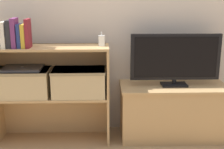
# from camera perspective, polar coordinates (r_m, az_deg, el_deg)

# --- Properties ---
(ground_plane) EXTENTS (16.00, 16.00, 0.00)m
(ground_plane) POSITION_cam_1_polar(r_m,az_deg,el_deg) (2.71, 0.10, -13.08)
(ground_plane) COLOR #A37F56
(wall_back) EXTENTS (10.00, 0.05, 2.40)m
(wall_back) POSITION_cam_1_polar(r_m,az_deg,el_deg) (2.81, -0.16, 13.48)
(wall_back) COLOR beige
(wall_back) RESTS_ON ground_plane
(tv_stand) EXTENTS (0.93, 0.41, 0.48)m
(tv_stand) POSITION_cam_1_polar(r_m,az_deg,el_deg) (2.85, 11.00, -6.57)
(tv_stand) COLOR tan
(tv_stand) RESTS_ON ground_plane
(tv) EXTENTS (0.77, 0.14, 0.45)m
(tv) POSITION_cam_1_polar(r_m,az_deg,el_deg) (2.71, 11.51, 2.94)
(tv) COLOR black
(tv) RESTS_ON tv_stand
(bookshelf_lower_tier) EXTENTS (0.97, 0.31, 0.42)m
(bookshelf_lower_tier) POSITION_cam_1_polar(r_m,az_deg,el_deg) (2.82, -10.53, -6.10)
(bookshelf_lower_tier) COLOR tan
(bookshelf_lower_tier) RESTS_ON ground_plane
(bookshelf_upper_tier) EXTENTS (0.97, 0.31, 0.42)m
(bookshelf_upper_tier) POSITION_cam_1_polar(r_m,az_deg,el_deg) (2.70, -10.95, 2.21)
(bookshelf_upper_tier) COLOR tan
(bookshelf_upper_tier) RESTS_ON bookshelf_lower_tier
(book_olive) EXTENTS (0.03, 0.14, 0.17)m
(book_olive) POSITION_cam_1_polar(r_m,az_deg,el_deg) (2.64, -19.79, 6.48)
(book_olive) COLOR olive
(book_olive) RESTS_ON bookshelf_upper_tier
(book_ivory) EXTENTS (0.04, 0.14, 0.21)m
(book_ivory) POSITION_cam_1_polar(r_m,az_deg,el_deg) (2.63, -19.07, 6.88)
(book_ivory) COLOR silver
(book_ivory) RESTS_ON bookshelf_upper_tier
(book_charcoal) EXTENTS (0.04, 0.12, 0.22)m
(book_charcoal) POSITION_cam_1_polar(r_m,az_deg,el_deg) (2.61, -18.17, 7.05)
(book_charcoal) COLOR #232328
(book_charcoal) RESTS_ON bookshelf_upper_tier
(book_plum) EXTENTS (0.03, 0.14, 0.23)m
(book_plum) POSITION_cam_1_polar(r_m,az_deg,el_deg) (2.60, -17.35, 7.25)
(book_plum) COLOR #6B2D66
(book_plum) RESTS_ON bookshelf_upper_tier
(book_navy) EXTENTS (0.03, 0.12, 0.19)m
(book_navy) POSITION_cam_1_polar(r_m,az_deg,el_deg) (2.59, -16.50, 6.78)
(book_navy) COLOR navy
(book_navy) RESTS_ON bookshelf_upper_tier
(book_mustard) EXTENTS (0.03, 0.13, 0.19)m
(book_mustard) POSITION_cam_1_polar(r_m,az_deg,el_deg) (2.59, -15.77, 6.80)
(book_mustard) COLOR gold
(book_mustard) RESTS_ON bookshelf_upper_tier
(book_maroon) EXTENTS (0.03, 0.13, 0.23)m
(book_maroon) POSITION_cam_1_polar(r_m,az_deg,el_deg) (2.58, -15.10, 7.28)
(book_maroon) COLOR maroon
(book_maroon) RESTS_ON bookshelf_upper_tier
(baby_monitor) EXTENTS (0.05, 0.04, 0.12)m
(baby_monitor) POSITION_cam_1_polar(r_m,az_deg,el_deg) (2.57, -1.92, 6.20)
(baby_monitor) COLOR white
(baby_monitor) RESTS_ON bookshelf_upper_tier
(storage_basket_left) EXTENTS (0.44, 0.28, 0.23)m
(storage_basket_left) POSITION_cam_1_polar(r_m,az_deg,el_deg) (2.72, -15.91, -1.24)
(storage_basket_left) COLOR tan
(storage_basket_left) RESTS_ON bookshelf_lower_tier
(storage_basket_right) EXTENTS (0.44, 0.28, 0.23)m
(storage_basket_right) POSITION_cam_1_polar(r_m,az_deg,el_deg) (2.64, -6.05, -1.20)
(storage_basket_right) COLOR tan
(storage_basket_right) RESTS_ON bookshelf_lower_tier
(laptop) EXTENTS (0.32, 0.24, 0.02)m
(laptop) POSITION_cam_1_polar(r_m,az_deg,el_deg) (2.69, -16.08, 1.10)
(laptop) COLOR #2D2D33
(laptop) RESTS_ON storage_basket_left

